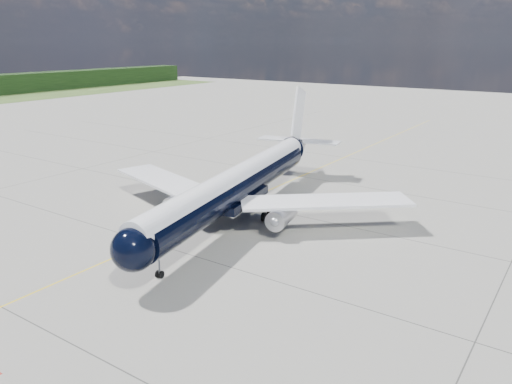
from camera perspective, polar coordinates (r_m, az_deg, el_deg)
ground at (r=64.57m, az=0.75°, el=-0.11°), size 320.00×320.00×0.00m
taxiway_centerline at (r=60.66m, az=-1.87°, el=-1.25°), size 0.16×160.00×0.01m
main_airliner at (r=54.67m, az=-1.74°, el=1.10°), size 36.02×44.39×12.91m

